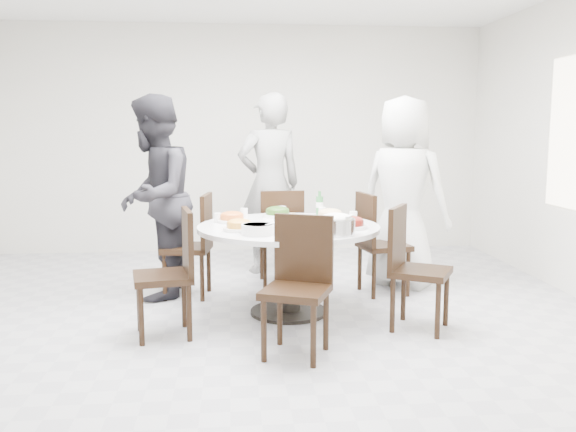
{
  "coord_description": "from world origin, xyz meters",
  "views": [
    {
      "loc": [
        -0.14,
        -4.67,
        1.55
      ],
      "look_at": [
        0.32,
        0.31,
        0.82
      ],
      "focal_mm": 38.0,
      "sensor_mm": 36.0,
      "label": 1
    }
  ],
  "objects": [
    {
      "name": "rice_bowl",
      "position": [
        0.64,
        -0.21,
        0.81
      ],
      "size": [
        0.29,
        0.29,
        0.12
      ],
      "primitive_type": "cylinder",
      "color": "silver",
      "rests_on": "dining_table"
    },
    {
      "name": "dish_pale",
      "position": [
        0.71,
        0.55,
        0.79
      ],
      "size": [
        0.27,
        0.27,
        0.07
      ],
      "primitive_type": "cylinder",
      "color": "white",
      "rests_on": "dining_table"
    },
    {
      "name": "chair_sw",
      "position": [
        -0.66,
        -0.21,
        0.47
      ],
      "size": [
        0.49,
        0.49,
        0.95
      ],
      "primitive_type": "cube",
      "rotation": [
        0.0,
        0.0,
        4.89
      ],
      "color": "black",
      "rests_on": "floor"
    },
    {
      "name": "dish_greens",
      "position": [
        0.27,
        0.74,
        0.78
      ],
      "size": [
        0.27,
        0.27,
        0.07
      ],
      "primitive_type": "cylinder",
      "color": "white",
      "rests_on": "dining_table"
    },
    {
      "name": "wall_front",
      "position": [
        0.0,
        -3.0,
        1.4
      ],
      "size": [
        6.0,
        0.01,
        2.8
      ],
      "primitive_type": "cube",
      "color": "silver",
      "rests_on": "ground"
    },
    {
      "name": "chair_nw",
      "position": [
        -0.56,
        0.88,
        0.47
      ],
      "size": [
        0.47,
        0.47,
        0.95
      ],
      "primitive_type": "cube",
      "rotation": [
        0.0,
        0.0,
        4.57
      ],
      "color": "black",
      "rests_on": "floor"
    },
    {
      "name": "diner_middle",
      "position": [
        0.26,
        1.79,
        0.95
      ],
      "size": [
        0.78,
        0.61,
        1.91
      ],
      "primitive_type": "imported",
      "rotation": [
        0.0,
        0.0,
        3.38
      ],
      "color": "black",
      "rests_on": "floor"
    },
    {
      "name": "wall_back",
      "position": [
        0.0,
        3.0,
        1.4
      ],
      "size": [
        6.0,
        0.01,
        2.8
      ],
      "primitive_type": "cube",
      "color": "silver",
      "rests_on": "ground"
    },
    {
      "name": "chair_ne",
      "position": [
        1.27,
        0.81,
        0.47
      ],
      "size": [
        0.49,
        0.49,
        0.95
      ],
      "primitive_type": "cube",
      "rotation": [
        0.0,
        0.0,
        1.75
      ],
      "color": "black",
      "rests_on": "floor"
    },
    {
      "name": "dining_table",
      "position": [
        0.32,
        0.26,
        0.38
      ],
      "size": [
        1.5,
        1.5,
        0.75
      ],
      "primitive_type": "cylinder",
      "color": "white",
      "rests_on": "floor"
    },
    {
      "name": "chair_s",
      "position": [
        0.28,
        -0.7,
        0.47
      ],
      "size": [
        0.55,
        0.55,
        0.95
      ],
      "primitive_type": "cube",
      "rotation": [
        0.0,
        0.0,
        5.89
      ],
      "color": "black",
      "rests_on": "floor"
    },
    {
      "name": "dish_redbrown",
      "position": [
        0.79,
        0.07,
        0.79
      ],
      "size": [
        0.29,
        0.29,
        0.07
      ],
      "primitive_type": "cylinder",
      "color": "white",
      "rests_on": "dining_table"
    },
    {
      "name": "diner_left",
      "position": [
        -0.84,
        0.89,
        0.92
      ],
      "size": [
        0.81,
        0.98,
        1.84
      ],
      "primitive_type": "imported",
      "rotation": [
        0.0,
        0.0,
        4.58
      ],
      "color": "black",
      "rests_on": "floor"
    },
    {
      "name": "chopsticks",
      "position": [
        0.31,
        0.88,
        0.76
      ],
      "size": [
        0.24,
        0.04,
        0.01
      ],
      "primitive_type": null,
      "color": "tan",
      "rests_on": "dining_table"
    },
    {
      "name": "dish_orange",
      "position": [
        -0.14,
        0.46,
        0.78
      ],
      "size": [
        0.26,
        0.26,
        0.07
      ],
      "primitive_type": "cylinder",
      "color": "white",
      "rests_on": "dining_table"
    },
    {
      "name": "beverage_bottle",
      "position": [
        0.66,
        0.81,
        0.86
      ],
      "size": [
        0.06,
        0.06,
        0.23
      ],
      "primitive_type": "cylinder",
      "color": "#2C6F37",
      "rests_on": "dining_table"
    },
    {
      "name": "floor",
      "position": [
        0.0,
        0.0,
        0.0
      ],
      "size": [
        6.0,
        6.0,
        0.01
      ],
      "primitive_type": "cube",
      "color": "#B3B2B7",
      "rests_on": "ground"
    },
    {
      "name": "chair_n",
      "position": [
        0.33,
        1.28,
        0.47
      ],
      "size": [
        0.44,
        0.44,
        0.95
      ],
      "primitive_type": "cube",
      "rotation": [
        0.0,
        0.0,
        3.18
      ],
      "color": "black",
      "rests_on": "floor"
    },
    {
      "name": "chair_se",
      "position": [
        1.29,
        -0.23,
        0.47
      ],
      "size": [
        0.57,
        0.57,
        0.95
      ],
      "primitive_type": "cube",
      "rotation": [
        0.0,
        0.0,
        7.33
      ],
      "color": "black",
      "rests_on": "floor"
    },
    {
      "name": "tea_cups",
      "position": [
        0.32,
        0.9,
        0.79
      ],
      "size": [
        0.07,
        0.07,
        0.08
      ],
      "primitive_type": "cylinder",
      "color": "white",
      "rests_on": "dining_table"
    },
    {
      "name": "soup_bowl",
      "position": [
        0.05,
        -0.15,
        0.79
      ],
      "size": [
        0.25,
        0.25,
        0.08
      ],
      "primitive_type": "cylinder",
      "color": "white",
      "rests_on": "dining_table"
    },
    {
      "name": "diner_right",
      "position": [
        1.52,
        1.07,
        0.93
      ],
      "size": [
        1.07,
        1.04,
        1.85
      ],
      "primitive_type": "imported",
      "rotation": [
        0.0,
        0.0,
        2.42
      ],
      "color": "silver",
      "rests_on": "floor"
    },
    {
      "name": "dish_tofu",
      "position": [
        -0.09,
        0.03,
        0.78
      ],
      "size": [
        0.25,
        0.25,
        0.06
      ],
      "primitive_type": "cylinder",
      "color": "white",
      "rests_on": "dining_table"
    }
  ]
}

